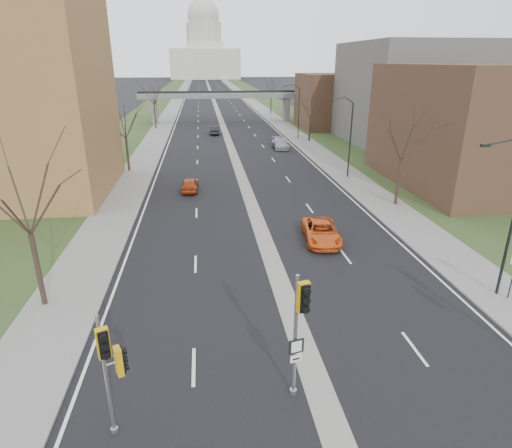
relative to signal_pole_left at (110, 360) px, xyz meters
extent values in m
plane|color=black|center=(7.51, 1.21, -3.16)|extent=(700.00, 700.00, 0.00)
cube|color=black|center=(7.51, 151.21, -3.15)|extent=(20.00, 600.00, 0.01)
cube|color=gray|center=(7.51, 151.21, -3.16)|extent=(1.20, 600.00, 0.02)
cube|color=gray|center=(19.51, 151.21, -3.10)|extent=(4.00, 600.00, 0.12)
cube|color=gray|center=(-4.49, 151.21, -3.10)|extent=(4.00, 600.00, 0.12)
cube|color=#2D401D|center=(25.51, 151.21, -3.11)|extent=(8.00, 600.00, 0.10)
cube|color=#2D401D|center=(-10.49, 151.21, -3.11)|extent=(8.00, 600.00, 0.10)
cube|color=brown|center=(31.51, 29.21, 2.84)|extent=(16.00, 20.00, 12.00)
cube|color=#625E59|center=(35.51, 53.21, 4.34)|extent=(18.00, 22.00, 15.00)
cube|color=brown|center=(29.51, 71.21, 1.84)|extent=(14.00, 14.00, 10.00)
cube|color=slate|center=(-6.49, 81.21, -0.66)|extent=(1.20, 2.50, 5.00)
cube|color=slate|center=(21.51, 81.21, -0.66)|extent=(1.20, 2.50, 5.00)
cube|color=slate|center=(7.51, 81.21, 2.34)|extent=(34.00, 3.00, 1.00)
cube|color=black|center=(7.51, 81.21, 3.04)|extent=(34.00, 0.15, 0.50)
cube|color=beige|center=(7.51, 321.21, 6.84)|extent=(48.00, 42.00, 20.00)
cube|color=beige|center=(7.51, 321.21, 18.84)|extent=(26.00, 26.00, 5.00)
cylinder|color=beige|center=(7.51, 321.21, 27.84)|extent=(22.00, 22.00, 14.00)
sphere|color=beige|center=(7.51, 321.21, 38.84)|extent=(22.00, 22.00, 22.00)
cylinder|color=black|center=(19.31, 7.21, 0.96)|extent=(0.16, 0.16, 8.00)
cube|color=black|center=(17.01, 7.21, 5.31)|extent=(0.45, 0.18, 0.14)
cylinder|color=black|center=(19.31, 33.21, 0.96)|extent=(0.16, 0.16, 8.00)
cube|color=black|center=(17.01, 33.21, 5.31)|extent=(0.45, 0.18, 0.14)
cylinder|color=black|center=(19.31, 59.21, 0.96)|extent=(0.16, 0.16, 8.00)
cube|color=black|center=(17.01, 59.21, 5.31)|extent=(0.45, 0.18, 0.14)
cylinder|color=#382B21|center=(-5.49, 9.21, -1.04)|extent=(0.28, 0.28, 4.00)
cylinder|color=#382B21|center=(-5.49, 39.21, -1.16)|extent=(0.28, 0.28, 3.75)
cylinder|color=#382B21|center=(-5.49, 73.21, -0.91)|extent=(0.28, 0.28, 4.25)
cylinder|color=#382B21|center=(20.51, 23.21, -1.04)|extent=(0.28, 0.28, 4.00)
cylinder|color=#382B21|center=(20.51, 56.21, -1.29)|extent=(0.28, 0.28, 3.50)
cylinder|color=#382B21|center=(20.51, 96.21, -0.91)|extent=(0.28, 0.28, 4.25)
cylinder|color=gray|center=(-0.23, 0.09, -0.75)|extent=(0.13, 0.13, 4.82)
cylinder|color=gray|center=(-0.23, 0.09, -3.06)|extent=(0.26, 0.26, 0.19)
cube|color=#C6930B|center=(-0.04, -0.33, 0.92)|extent=(0.51, 0.50, 1.07)
cube|color=#C6930B|center=(0.19, 0.28, -0.28)|extent=(0.50, 0.51, 1.07)
cylinder|color=gray|center=(6.43, 1.16, -0.52)|extent=(0.14, 0.14, 5.27)
cylinder|color=gray|center=(6.43, 1.16, -3.06)|extent=(0.28, 0.28, 0.20)
cube|color=#C6930B|center=(6.55, 0.66, 1.50)|extent=(0.50, 0.49, 1.16)
cube|color=black|center=(6.43, 1.16, -0.83)|extent=(0.60, 0.17, 0.61)
cube|color=silver|center=(6.43, 1.16, -1.38)|extent=(0.45, 0.14, 0.30)
cylinder|color=black|center=(19.61, 6.68, -1.81)|extent=(0.07, 0.07, 2.46)
imported|color=#A43512|center=(1.85, 30.09, -2.48)|extent=(1.78, 4.04, 1.35)
imported|color=black|center=(5.51, 65.41, -2.42)|extent=(1.67, 4.53, 1.48)
imported|color=#D75416|center=(11.57, 15.96, -2.43)|extent=(2.92, 5.42, 1.45)
imported|color=#929299|center=(14.79, 51.01, -2.40)|extent=(2.15, 5.20, 1.50)
camera|label=1|loc=(3.32, -11.96, 9.16)|focal=30.00mm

